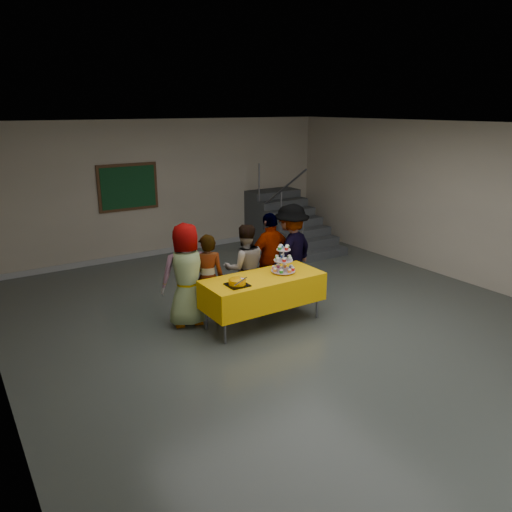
{
  "coord_description": "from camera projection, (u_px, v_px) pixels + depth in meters",
  "views": [
    {
      "loc": [
        -4.32,
        -5.43,
        3.26
      ],
      "look_at": [
        -0.35,
        0.74,
        1.05
      ],
      "focal_mm": 35.0,
      "sensor_mm": 36.0,
      "label": 1
    }
  ],
  "objects": [
    {
      "name": "bear_cake",
      "position": [
        237.0,
        282.0,
        7.2
      ],
      "size": [
        0.32,
        0.36,
        0.12
      ],
      "color": "black",
      "rests_on": "bake_table"
    },
    {
      "name": "schoolchild_d",
      "position": [
        271.0,
        258.0,
        8.49
      ],
      "size": [
        0.94,
        0.45,
        1.56
      ],
      "primitive_type": "imported",
      "rotation": [
        0.0,
        0.0,
        3.22
      ],
      "color": "slate",
      "rests_on": "ground"
    },
    {
      "name": "schoolchild_c",
      "position": [
        245.0,
        268.0,
        8.12
      ],
      "size": [
        0.84,
        0.74,
        1.46
      ],
      "primitive_type": "imported",
      "rotation": [
        0.0,
        0.0,
        2.83
      ],
      "color": "slate",
      "rests_on": "ground"
    },
    {
      "name": "schoolchild_e",
      "position": [
        291.0,
        252.0,
        8.61
      ],
      "size": [
        1.23,
        0.96,
        1.68
      ],
      "primitive_type": "imported",
      "rotation": [
        0.0,
        0.0,
        3.5
      ],
      "color": "slate",
      "rests_on": "ground"
    },
    {
      "name": "room_shell",
      "position": [
        305.0,
        190.0,
        6.95
      ],
      "size": [
        10.0,
        10.04,
        3.02
      ],
      "color": "#4C514C",
      "rests_on": "ground"
    },
    {
      "name": "bake_table",
      "position": [
        263.0,
        290.0,
        7.64
      ],
      "size": [
        1.88,
        0.78,
        0.77
      ],
      "color": "#595960",
      "rests_on": "ground"
    },
    {
      "name": "staircase",
      "position": [
        286.0,
        225.0,
        12.13
      ],
      "size": [
        1.3,
        2.4,
        2.04
      ],
      "color": "#424447",
      "rests_on": "ground"
    },
    {
      "name": "schoolchild_b",
      "position": [
        208.0,
        279.0,
        7.69
      ],
      "size": [
        0.61,
        0.51,
        1.41
      ],
      "primitive_type": "imported",
      "rotation": [
        0.0,
        0.0,
        2.74
      ],
      "color": "slate",
      "rests_on": "ground"
    },
    {
      "name": "schoolchild_a",
      "position": [
        187.0,
        275.0,
        7.55
      ],
      "size": [
        0.87,
        0.66,
        1.61
      ],
      "primitive_type": "imported",
      "rotation": [
        0.0,
        0.0,
        2.93
      ],
      "color": "slate",
      "rests_on": "ground"
    },
    {
      "name": "noticeboard",
      "position": [
        128.0,
        187.0,
        10.63
      ],
      "size": [
        1.3,
        0.05,
        1.0
      ],
      "color": "#472B16",
      "rests_on": "ground"
    },
    {
      "name": "cupcake_stand",
      "position": [
        283.0,
        262.0,
        7.73
      ],
      "size": [
        0.38,
        0.38,
        0.44
      ],
      "color": "silver",
      "rests_on": "bake_table"
    }
  ]
}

